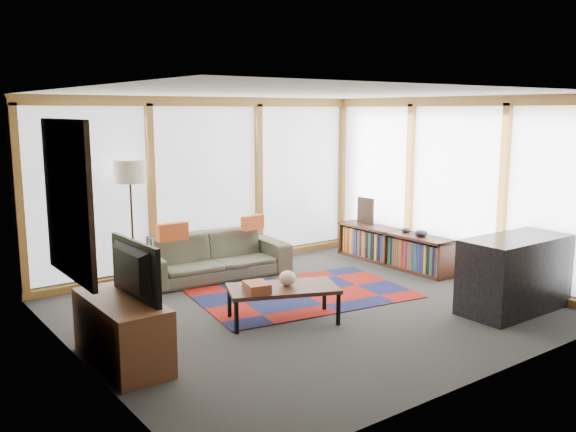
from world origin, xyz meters
TOP-DOWN VIEW (x-y plane):
  - ground at (0.00, 0.00)m, footprint 5.50×5.50m
  - room_envelope at (0.49, 0.56)m, footprint 5.52×5.02m
  - rug at (0.32, 0.50)m, footprint 2.98×2.17m
  - sofa at (-0.23, 1.93)m, footprint 2.27×1.04m
  - pillow_left at (-0.87, 1.89)m, footprint 0.44×0.14m
  - pillow_right at (0.44, 1.90)m, footprint 0.39×0.18m
  - floor_lamp at (-1.32, 2.19)m, footprint 0.44×0.44m
  - coffee_table at (-0.51, -0.19)m, footprint 1.38×1.05m
  - book_stack at (-0.85, -0.17)m, footprint 0.31×0.35m
  - vase at (-0.43, -0.18)m, footprint 0.22×0.22m
  - bookshelf at (2.43, 0.91)m, footprint 0.40×2.18m
  - bowl_a at (2.43, 0.35)m, footprint 0.23×0.23m
  - bowl_b at (2.47, 0.69)m, footprint 0.16×0.16m
  - shelf_picture at (2.49, 1.61)m, footprint 0.07×0.33m
  - tv_console at (-2.43, -0.22)m, footprint 0.53×1.28m
  - television at (-2.39, -0.27)m, footprint 0.16×0.98m
  - bar_counter at (1.98, -1.53)m, footprint 1.43×0.68m

SIDE VIEW (x-z plane):
  - ground at x=0.00m, z-range 0.00..0.00m
  - rug at x=0.32m, z-range 0.00..0.01m
  - coffee_table at x=-0.51m, z-range 0.00..0.41m
  - bookshelf at x=2.43m, z-range 0.00..0.54m
  - tv_console at x=-2.43m, z-range 0.00..0.64m
  - sofa at x=-0.23m, z-range 0.00..0.64m
  - bar_counter at x=1.98m, z-range 0.00..0.91m
  - book_stack at x=-0.85m, z-range 0.41..0.52m
  - vase at x=-0.43m, z-range 0.41..0.59m
  - bowl_b at x=2.47m, z-range 0.54..0.62m
  - bowl_a at x=2.43m, z-range 0.54..0.65m
  - pillow_right at x=0.44m, z-range 0.64..0.85m
  - shelf_picture at x=2.49m, z-range 0.54..0.98m
  - pillow_left at x=-0.87m, z-range 0.64..0.88m
  - floor_lamp at x=-1.32m, z-range 0.00..1.75m
  - television at x=-2.39m, z-range 0.64..1.20m
  - room_envelope at x=0.49m, z-range 0.23..2.85m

